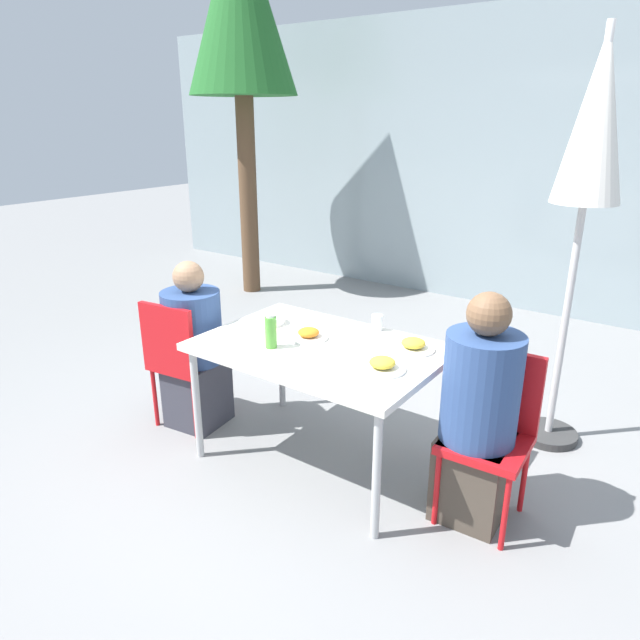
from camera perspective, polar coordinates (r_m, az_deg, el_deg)
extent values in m
plane|color=gray|center=(3.56, 0.00, -13.68)|extent=(24.00, 24.00, 0.00)
cube|color=#89999E|center=(6.35, 20.33, 14.41)|extent=(10.00, 0.20, 3.00)
cube|color=silver|center=(3.22, 0.00, -2.85)|extent=(1.35, 0.91, 0.04)
cylinder|color=#B7B7B7|center=(3.48, -12.22, -8.23)|extent=(0.04, 0.04, 0.70)
cylinder|color=#B7B7B7|center=(2.81, 5.68, -15.26)|extent=(0.04, 0.04, 0.70)
cylinder|color=#B7B7B7|center=(4.00, -3.86, -4.03)|extent=(0.04, 0.04, 0.70)
cylinder|color=#B7B7B7|center=(3.43, 12.45, -8.76)|extent=(0.04, 0.04, 0.70)
cube|color=red|center=(3.86, -12.93, -4.10)|extent=(0.45, 0.45, 0.04)
cube|color=red|center=(3.65, -15.06, -1.78)|extent=(0.40, 0.08, 0.42)
cylinder|color=red|center=(4.17, -12.93, -5.65)|extent=(0.03, 0.03, 0.41)
cylinder|color=red|center=(3.97, -9.20, -6.74)|extent=(0.03, 0.03, 0.41)
cylinder|color=red|center=(3.95, -16.17, -7.44)|extent=(0.03, 0.03, 0.41)
cylinder|color=red|center=(3.74, -12.39, -8.71)|extent=(0.03, 0.03, 0.41)
cube|color=#383842|center=(3.92, -12.14, -7.01)|extent=(0.37, 0.37, 0.45)
cylinder|color=navy|center=(3.74, -12.64, -0.67)|extent=(0.37, 0.37, 0.47)
sphere|color=#9E7556|center=(3.64, -13.03, 4.26)|extent=(0.19, 0.19, 0.19)
cube|color=red|center=(2.99, 16.21, -11.83)|extent=(0.42, 0.42, 0.04)
cube|color=red|center=(3.04, 17.67, -6.53)|extent=(0.40, 0.05, 0.42)
cylinder|color=red|center=(2.95, 18.02, -17.91)|extent=(0.03, 0.03, 0.41)
cylinder|color=red|center=(3.02, 11.59, -16.22)|extent=(0.03, 0.03, 0.41)
cylinder|color=red|center=(3.22, 19.73, -14.56)|extent=(0.03, 0.03, 0.41)
cylinder|color=red|center=(3.29, 13.87, -13.13)|extent=(0.03, 0.03, 0.41)
cube|color=#473D33|center=(3.11, 14.94, -14.87)|extent=(0.35, 0.35, 0.45)
cylinder|color=navy|center=(2.86, 15.82, -6.57)|extent=(0.37, 0.37, 0.55)
sphere|color=brown|center=(2.72, 16.55, 0.58)|extent=(0.21, 0.21, 0.21)
cylinder|color=#333333|center=(4.03, 21.82, -10.53)|extent=(0.36, 0.36, 0.05)
cylinder|color=#BCBCBC|center=(3.61, 24.19, 6.03)|extent=(0.04, 0.04, 2.42)
cone|color=silver|center=(3.53, 25.96, 17.90)|extent=(0.37, 0.37, 0.92)
cylinder|color=white|center=(3.19, 9.28, -2.84)|extent=(0.24, 0.24, 0.01)
ellipsoid|color=gold|center=(3.17, 9.32, -2.28)|extent=(0.13, 0.13, 0.05)
cylinder|color=white|center=(2.92, 6.23, -4.84)|extent=(0.24, 0.24, 0.01)
ellipsoid|color=gold|center=(2.91, 6.25, -4.23)|extent=(0.13, 0.13, 0.05)
cylinder|color=white|center=(3.30, -1.15, -1.74)|extent=(0.23, 0.23, 0.01)
ellipsoid|color=orange|center=(3.29, -1.15, -1.23)|extent=(0.12, 0.12, 0.05)
cylinder|color=#51A338|center=(3.16, -4.94, -1.24)|extent=(0.07, 0.07, 0.18)
cylinder|color=white|center=(3.12, -4.99, 0.44)|extent=(0.05, 0.05, 0.02)
cylinder|color=white|center=(3.43, 5.72, -0.26)|extent=(0.07, 0.07, 0.10)
cylinder|color=white|center=(3.55, -5.07, 0.06)|extent=(0.19, 0.19, 0.05)
cylinder|color=brown|center=(6.64, -7.19, 11.99)|extent=(0.20, 0.20, 2.17)
cone|color=#236628|center=(6.68, -8.01, 29.16)|extent=(1.15, 1.15, 1.81)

